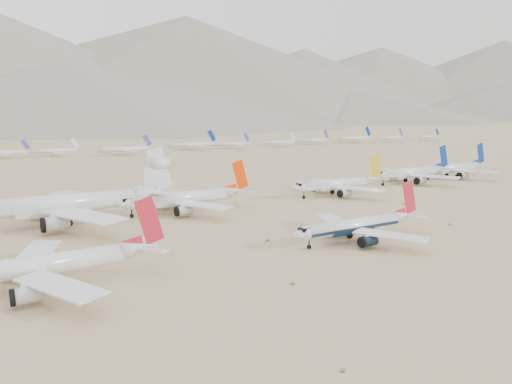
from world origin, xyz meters
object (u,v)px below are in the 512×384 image
at_px(row2_navy_widebody, 412,173).
at_px(row2_white_trijet, 70,203).
at_px(second_airliner, 45,265).
at_px(main_airliner, 358,225).

distance_m(row2_navy_widebody, row2_white_trijet, 152.18).
bearing_deg(second_airliner, row2_white_trijet, 73.47).
relative_size(main_airliner, row2_white_trijet, 0.65).
height_order(main_airliner, row2_navy_widebody, row2_navy_widebody).
xyz_separation_m(main_airliner, row2_navy_widebody, (94.37, 63.92, 0.82)).
relative_size(main_airliner, row2_navy_widebody, 0.84).
bearing_deg(main_airliner, second_airliner, 176.07).
relative_size(second_airliner, row2_navy_widebody, 0.94).
height_order(second_airliner, row2_navy_widebody, row2_navy_widebody).
distance_m(main_airliner, row2_white_trijet, 82.34).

